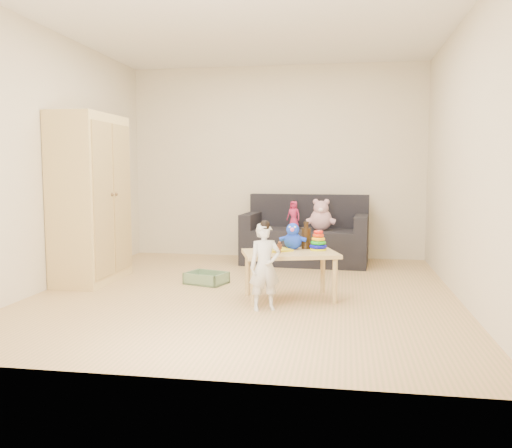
% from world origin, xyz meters
% --- Properties ---
extents(room, '(4.50, 4.50, 4.50)m').
position_xyz_m(room, '(0.00, 0.00, 1.30)').
color(room, tan).
rests_on(room, ground).
extents(wardrobe, '(0.49, 0.99, 1.78)m').
position_xyz_m(wardrobe, '(-1.74, 0.26, 0.89)').
color(wardrobe, '#E6C67E').
rests_on(wardrobe, ground).
extents(sofa, '(1.62, 0.89, 0.44)m').
position_xyz_m(sofa, '(0.44, 1.75, 0.22)').
color(sofa, black).
rests_on(sofa, ground).
extents(play_table, '(0.97, 0.76, 0.45)m').
position_xyz_m(play_table, '(0.45, -0.23, 0.22)').
color(play_table, '#DFBA7A').
rests_on(play_table, ground).
extents(storage_bin, '(0.48, 0.41, 0.12)m').
position_xyz_m(storage_bin, '(-0.49, 0.32, 0.06)').
color(storage_bin, '#698A64').
rests_on(storage_bin, ground).
extents(toddler, '(0.32, 0.27, 0.73)m').
position_xyz_m(toddler, '(0.27, -0.64, 0.37)').
color(toddler, silver).
rests_on(toddler, ground).
extents(pink_bear, '(0.32, 0.28, 0.33)m').
position_xyz_m(pink_bear, '(0.65, 1.65, 0.61)').
color(pink_bear, '#C7939E').
rests_on(pink_bear, sofa).
extents(doll, '(0.21, 0.18, 0.35)m').
position_xyz_m(doll, '(0.29, 1.73, 0.62)').
color(doll, '#BE2352').
rests_on(doll, sofa).
extents(ring_stacker, '(0.17, 0.17, 0.19)m').
position_xyz_m(ring_stacker, '(0.70, -0.08, 0.52)').
color(ring_stacker, '#F1F00C').
rests_on(ring_stacker, play_table).
extents(brown_bottle, '(0.09, 0.09, 0.26)m').
position_xyz_m(brown_bottle, '(0.58, 0.01, 0.55)').
color(brown_bottle, black).
rests_on(brown_bottle, play_table).
extents(blue_plush, '(0.22, 0.18, 0.26)m').
position_xyz_m(blue_plush, '(0.46, -0.05, 0.57)').
color(blue_plush, '#1C45FF').
rests_on(blue_plush, play_table).
extents(wooden_figure, '(0.05, 0.04, 0.11)m').
position_xyz_m(wooden_figure, '(0.36, -0.31, 0.50)').
color(wooden_figure, brown).
rests_on(wooden_figure, play_table).
extents(yellow_book, '(0.31, 0.31, 0.02)m').
position_xyz_m(yellow_book, '(0.32, -0.17, 0.45)').
color(yellow_book, yellow).
rests_on(yellow_book, play_table).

